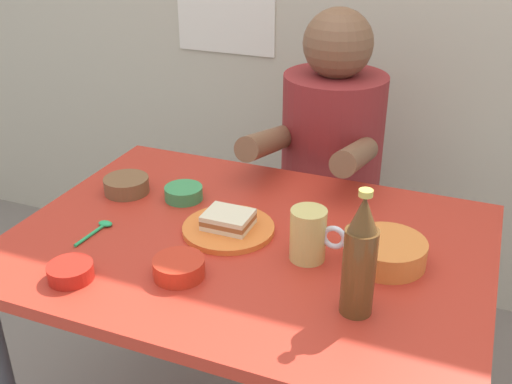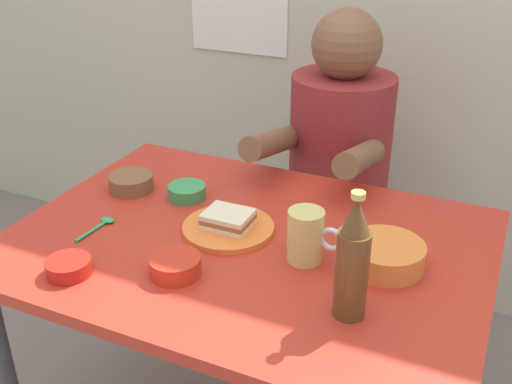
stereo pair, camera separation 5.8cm
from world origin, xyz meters
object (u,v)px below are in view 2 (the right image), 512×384
(person_seated, at_px, (339,141))
(beer_mug, at_px, (307,236))
(plate_orange, at_px, (228,228))
(condiment_bowl_brown, at_px, (131,182))
(sandwich, at_px, (228,219))
(beer_bottle, at_px, (353,262))
(stool, at_px, (333,252))
(dining_table, at_px, (247,272))

(person_seated, xyz_separation_m, beer_mug, (0.13, -0.64, 0.03))
(plate_orange, distance_m, condiment_bowl_brown, 0.35)
(sandwich, bearing_deg, beer_mug, -11.03)
(beer_bottle, bearing_deg, stool, 108.57)
(plate_orange, bearing_deg, beer_bottle, -27.64)
(person_seated, relative_size, condiment_bowl_brown, 6.00)
(person_seated, relative_size, plate_orange, 3.27)
(person_seated, xyz_separation_m, plate_orange, (-0.08, -0.60, -0.02))
(stool, xyz_separation_m, sandwich, (-0.08, -0.61, 0.42))
(stool, relative_size, beer_mug, 3.57)
(person_seated, height_order, beer_bottle, person_seated)
(plate_orange, bearing_deg, stool, 82.16)
(stool, height_order, condiment_bowl_brown, condiment_bowl_brown)
(dining_table, height_order, plate_orange, plate_orange)
(beer_mug, bearing_deg, condiment_bowl_brown, 166.81)
(person_seated, distance_m, plate_orange, 0.61)
(beer_bottle, bearing_deg, plate_orange, 152.36)
(stool, bearing_deg, beer_bottle, -71.43)
(sandwich, relative_size, beer_bottle, 0.42)
(plate_orange, height_order, beer_mug, beer_mug)
(dining_table, height_order, condiment_bowl_brown, condiment_bowl_brown)
(person_seated, height_order, plate_orange, person_seated)
(beer_mug, bearing_deg, dining_table, 170.71)
(sandwich, bearing_deg, beer_bottle, -27.64)
(plate_orange, height_order, sandwich, sandwich)
(stool, distance_m, beer_mug, 0.81)
(stool, xyz_separation_m, beer_mug, (0.13, -0.66, 0.45))
(plate_orange, height_order, condiment_bowl_brown, condiment_bowl_brown)
(stool, height_order, plate_orange, plate_orange)
(dining_table, xyz_separation_m, sandwich, (-0.06, 0.02, 0.13))
(person_seated, bearing_deg, stool, 90.00)
(stool, relative_size, condiment_bowl_brown, 3.75)
(condiment_bowl_brown, bearing_deg, person_seated, 50.50)
(sandwich, xyz_separation_m, condiment_bowl_brown, (-0.34, 0.09, -0.01))
(sandwich, xyz_separation_m, beer_bottle, (0.35, -0.18, 0.09))
(condiment_bowl_brown, bearing_deg, beer_mug, -13.19)
(sandwich, bearing_deg, person_seated, 82.01)
(person_seated, xyz_separation_m, sandwich, (-0.08, -0.60, 0.01))
(sandwich, bearing_deg, condiment_bowl_brown, 165.48)
(stool, bearing_deg, person_seated, -90.00)
(condiment_bowl_brown, bearing_deg, stool, 51.10)
(plate_orange, relative_size, beer_mug, 1.75)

